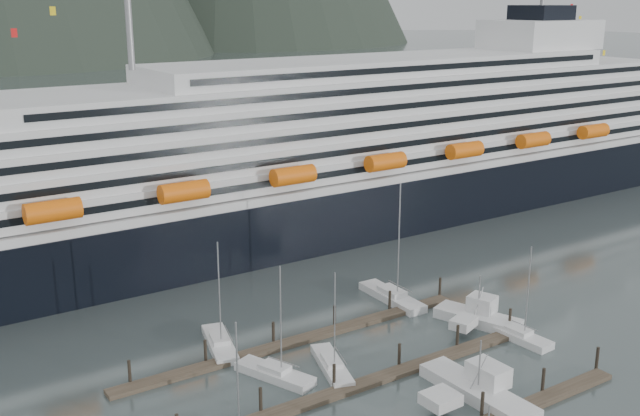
# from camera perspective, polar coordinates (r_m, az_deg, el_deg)

# --- Properties ---
(ground) EXTENTS (1600.00, 1600.00, 0.00)m
(ground) POSITION_cam_1_polar(r_m,az_deg,el_deg) (84.48, 7.30, -13.23)
(ground) COLOR #414D4D
(ground) RESTS_ON ground
(cruise_ship) EXTENTS (210.00, 30.40, 50.30)m
(cruise_ship) POSITION_cam_1_polar(r_m,az_deg,el_deg) (138.78, 2.14, 3.77)
(cruise_ship) COLOR black
(cruise_ship) RESTS_ON ground
(dock_mid) EXTENTS (48.18, 2.28, 3.20)m
(dock_mid) POSITION_cam_1_polar(r_m,az_deg,el_deg) (83.66, 3.27, -13.19)
(dock_mid) COLOR #3F3528
(dock_mid) RESTS_ON ground
(dock_far) EXTENTS (48.18, 2.28, 3.20)m
(dock_far) POSITION_cam_1_polar(r_m,az_deg,el_deg) (93.20, -1.57, -9.98)
(dock_far) COLOR #3F3528
(dock_far) RESTS_ON ground
(sailboat_c) EXTENTS (6.00, 9.98, 13.87)m
(sailboat_c) POSITION_cam_1_polar(r_m,az_deg,el_deg) (85.20, -3.47, -12.53)
(sailboat_c) COLOR silver
(sailboat_c) RESTS_ON ground
(sailboat_d) EXTENTS (5.39, 10.33, 12.49)m
(sailboat_d) POSITION_cam_1_polar(r_m,az_deg,el_deg) (86.75, 0.91, -11.97)
(sailboat_d) COLOR silver
(sailboat_d) RESTS_ON ground
(sailboat_e) EXTENTS (5.21, 10.55, 14.23)m
(sailboat_e) POSITION_cam_1_polar(r_m,az_deg,el_deg) (92.46, -7.64, -10.26)
(sailboat_e) COLOR silver
(sailboat_e) RESTS_ON ground
(sailboat_g) EXTENTS (3.32, 12.07, 17.68)m
(sailboat_g) POSITION_cam_1_polar(r_m,az_deg,el_deg) (105.48, 5.50, -6.80)
(sailboat_g) COLOR silver
(sailboat_g) RESTS_ON ground
(sailboat_h) EXTENTS (3.19, 9.02, 12.77)m
(sailboat_h) POSITION_cam_1_polar(r_m,az_deg,el_deg) (96.87, 14.87, -9.43)
(sailboat_h) COLOR silver
(sailboat_h) RESTS_ON ground
(trawler_c) EXTENTS (10.06, 14.31, 7.27)m
(trawler_c) POSITION_cam_1_polar(r_m,az_deg,el_deg) (82.62, 11.86, -13.44)
(trawler_c) COLOR silver
(trawler_c) RESTS_ON ground
(trawler_e) EXTENTS (9.60, 11.67, 7.22)m
(trawler_e) POSITION_cam_1_polar(r_m,az_deg,el_deg) (99.85, 11.90, -8.13)
(trawler_e) COLOR silver
(trawler_e) RESTS_ON ground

